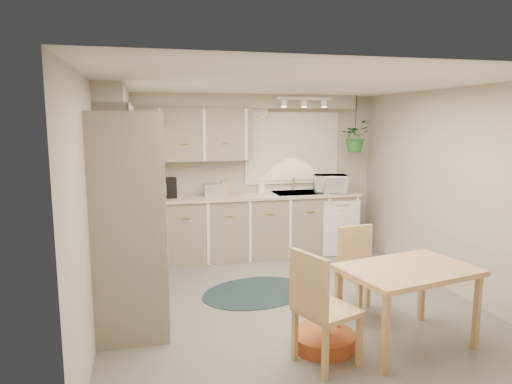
% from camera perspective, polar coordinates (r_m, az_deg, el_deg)
% --- Properties ---
extents(floor, '(4.20, 4.20, 0.00)m').
position_cam_1_polar(floor, '(5.31, 4.07, -13.47)').
color(floor, slate).
rests_on(floor, ground).
extents(ceiling, '(4.20, 4.20, 0.00)m').
position_cam_1_polar(ceiling, '(4.93, 4.38, 13.31)').
color(ceiling, silver).
rests_on(ceiling, wall_back).
extents(wall_back, '(4.00, 0.04, 2.40)m').
position_cam_1_polar(wall_back, '(6.99, -1.03, 2.17)').
color(wall_back, '#ADA28F').
rests_on(wall_back, floor).
extents(wall_front, '(4.00, 0.04, 2.40)m').
position_cam_1_polar(wall_front, '(3.09, 16.24, -6.82)').
color(wall_front, '#ADA28F').
rests_on(wall_front, floor).
extents(wall_left, '(0.04, 4.20, 2.40)m').
position_cam_1_polar(wall_left, '(4.77, -19.32, -1.49)').
color(wall_left, '#ADA28F').
rests_on(wall_left, floor).
extents(wall_right, '(0.04, 4.20, 2.40)m').
position_cam_1_polar(wall_right, '(5.90, 23.06, 0.20)').
color(wall_right, '#ADA28F').
rests_on(wall_right, floor).
extents(base_cab_left, '(0.60, 1.85, 0.90)m').
position_cam_1_polar(base_cab_left, '(5.77, -15.10, -7.19)').
color(base_cab_left, gray).
rests_on(base_cab_left, floor).
extents(base_cab_back, '(3.60, 0.60, 0.90)m').
position_cam_1_polar(base_cab_back, '(6.79, -2.12, -4.47)').
color(base_cab_back, gray).
rests_on(base_cab_back, floor).
extents(counter_left, '(0.64, 1.89, 0.04)m').
position_cam_1_polar(counter_left, '(5.66, -15.19, -2.61)').
color(counter_left, beige).
rests_on(counter_left, base_cab_left).
extents(counter_back, '(3.64, 0.64, 0.04)m').
position_cam_1_polar(counter_back, '(6.69, -2.12, -0.57)').
color(counter_back, beige).
rests_on(counter_back, base_cab_back).
extents(oven_stack, '(0.65, 0.65, 2.10)m').
position_cam_1_polar(oven_stack, '(4.41, -15.48, -4.12)').
color(oven_stack, gray).
rests_on(oven_stack, floor).
extents(wall_oven_face, '(0.02, 0.56, 0.58)m').
position_cam_1_polar(wall_oven_face, '(4.41, -11.31, -3.97)').
color(wall_oven_face, silver).
rests_on(wall_oven_face, oven_stack).
extents(upper_cab_left, '(0.35, 2.00, 0.75)m').
position_cam_1_polar(upper_cab_left, '(5.69, -16.90, 6.57)').
color(upper_cab_left, gray).
rests_on(upper_cab_left, wall_left).
extents(upper_cab_back, '(2.00, 0.35, 0.75)m').
position_cam_1_polar(upper_cab_back, '(6.62, -9.26, 7.11)').
color(upper_cab_back, gray).
rests_on(upper_cab_back, wall_back).
extents(soffit_left, '(0.30, 2.00, 0.20)m').
position_cam_1_polar(soffit_left, '(5.69, -17.37, 11.33)').
color(soffit_left, '#ADA28F').
rests_on(soffit_left, wall_left).
extents(soffit_back, '(3.60, 0.30, 0.20)m').
position_cam_1_polar(soffit_back, '(6.76, -2.46, 11.27)').
color(soffit_back, '#ADA28F').
rests_on(soffit_back, wall_back).
extents(cooktop, '(0.52, 0.58, 0.02)m').
position_cam_1_polar(cooktop, '(5.09, -15.25, -3.59)').
color(cooktop, silver).
rests_on(cooktop, counter_left).
extents(range_hood, '(0.40, 0.60, 0.14)m').
position_cam_1_polar(range_hood, '(5.02, -15.69, 1.48)').
color(range_hood, silver).
rests_on(range_hood, upper_cab_left).
extents(window_blinds, '(1.40, 0.02, 1.00)m').
position_cam_1_polar(window_blinds, '(7.11, 4.55, 5.49)').
color(window_blinds, white).
rests_on(window_blinds, wall_back).
extents(window_frame, '(1.50, 0.02, 1.10)m').
position_cam_1_polar(window_frame, '(7.12, 4.53, 5.50)').
color(window_frame, silver).
rests_on(window_frame, wall_back).
extents(sink, '(0.70, 0.48, 0.10)m').
position_cam_1_polar(sink, '(6.93, 5.18, -0.43)').
color(sink, '#A2A4A9').
rests_on(sink, counter_back).
extents(dishwasher_front, '(0.58, 0.02, 0.83)m').
position_cam_1_polar(dishwasher_front, '(6.96, 10.64, -4.50)').
color(dishwasher_front, silver).
rests_on(dishwasher_front, base_cab_back).
extents(track_light_bar, '(0.80, 0.04, 0.04)m').
position_cam_1_polar(track_light_bar, '(6.61, 6.06, 11.55)').
color(track_light_bar, silver).
rests_on(track_light_bar, ceiling).
extents(wall_clock, '(0.30, 0.03, 0.30)m').
position_cam_1_polar(wall_clock, '(6.95, 0.23, 10.23)').
color(wall_clock, gold).
rests_on(wall_clock, wall_back).
extents(dining_table, '(1.28, 0.98, 0.73)m').
position_cam_1_polar(dining_table, '(4.46, 18.25, -13.36)').
color(dining_table, tan).
rests_on(dining_table, floor).
extents(chair_left, '(0.59, 0.59, 0.99)m').
position_cam_1_polar(chair_left, '(3.94, 8.91, -14.03)').
color(chair_left, tan).
rests_on(chair_left, floor).
extents(chair_back, '(0.49, 0.49, 0.92)m').
position_cam_1_polar(chair_back, '(4.90, 13.45, -9.86)').
color(chair_back, tan).
rests_on(chair_back, floor).
extents(braided_rug, '(1.54, 1.30, 0.01)m').
position_cam_1_polar(braided_rug, '(5.54, 0.03, -12.42)').
color(braided_rug, black).
rests_on(braided_rug, floor).
extents(pet_bed, '(0.71, 0.71, 0.13)m').
position_cam_1_polar(pet_bed, '(4.35, 8.43, -17.87)').
color(pet_bed, '#9E451F').
rests_on(pet_bed, floor).
extents(microwave, '(0.54, 0.38, 0.33)m').
position_cam_1_polar(microwave, '(6.98, 9.28, 1.26)').
color(microwave, silver).
rests_on(microwave, counter_back).
extents(soap_bottle, '(0.12, 0.21, 0.09)m').
position_cam_1_polar(soap_bottle, '(6.91, 0.58, 0.29)').
color(soap_bottle, silver).
rests_on(soap_bottle, counter_back).
extents(hanging_plant, '(0.59, 0.61, 0.37)m').
position_cam_1_polar(hanging_plant, '(7.08, 12.28, 6.40)').
color(hanging_plant, '#276227').
rests_on(hanging_plant, ceiling).
extents(coffee_maker, '(0.16, 0.20, 0.28)m').
position_cam_1_polar(coffee_maker, '(6.55, -10.60, 0.52)').
color(coffee_maker, black).
rests_on(coffee_maker, counter_back).
extents(toaster, '(0.29, 0.17, 0.18)m').
position_cam_1_polar(toaster, '(6.64, -5.30, 0.27)').
color(toaster, '#A2A4A9').
rests_on(toaster, counter_back).
extents(knife_block, '(0.10, 0.10, 0.21)m').
position_cam_1_polar(knife_block, '(6.69, -3.96, 0.52)').
color(knife_block, tan).
rests_on(knife_block, counter_back).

